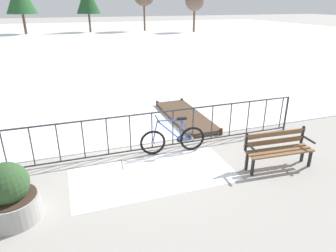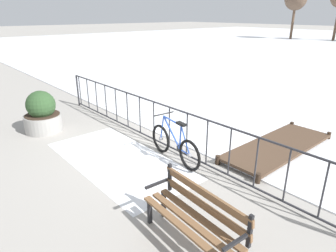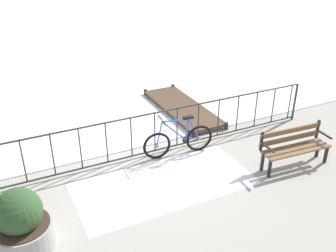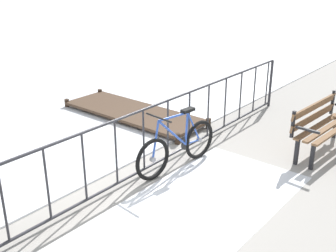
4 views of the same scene
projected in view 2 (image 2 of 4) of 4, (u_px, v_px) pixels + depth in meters
The scene contains 7 objects.
ground_plane at pixel (162, 146), 7.23m from camera, with size 160.00×160.00×0.00m, color #9E9991.
snow_patch at pixel (118, 160), 6.52m from camera, with size 3.68×1.75×0.01m, color white.
railing_fence at pixel (161, 124), 7.03m from camera, with size 9.06×0.06×1.07m.
bicycle_near_railing at pixel (174, 145), 6.39m from camera, with size 1.71×0.52×0.97m.
park_bench at pixel (195, 214), 3.96m from camera, with size 1.63×0.59×0.89m.
planter_with_shrub at pixel (42, 114), 7.98m from camera, with size 0.97×0.97×1.12m.
wooden_dock at pixel (278, 146), 6.92m from camera, with size 1.10×3.25×0.20m.
Camera 2 is at (5.08, -4.19, 3.02)m, focal length 31.79 mm.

